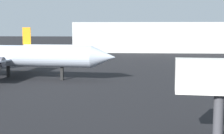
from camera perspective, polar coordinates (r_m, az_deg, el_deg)
name	(u,v)px	position (r m, az deg, el deg)	size (l,w,h in m)	color
airplane_on_taxiway	(9,56)	(56.36, -17.37, 1.87)	(34.94, 19.92, 9.73)	#B2BCCC
airplane_far_left	(54,49)	(90.60, -9.99, 3.05)	(22.44, 17.23, 8.39)	silver
terminal_building	(175,37)	(121.83, 10.84, 5.16)	(70.31, 25.05, 10.10)	#B7B7B2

